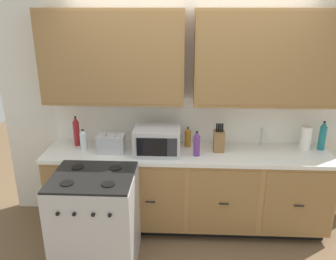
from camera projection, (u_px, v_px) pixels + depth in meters
ground_plane at (186, 242)px, 3.73m from camera, size 8.00×8.00×0.00m
wall_unit at (189, 78)px, 3.63m from camera, size 4.22×0.40×2.58m
counter_run at (187, 189)px, 3.85m from camera, size 3.05×0.64×0.93m
stove_range at (96, 220)px, 3.30m from camera, size 0.76×0.68×0.95m
microwave at (157, 141)px, 3.61m from camera, size 0.48×0.37×0.28m
toaster at (111, 144)px, 3.66m from camera, size 0.28×0.18×0.19m
knife_block at (219, 141)px, 3.68m from camera, size 0.11×0.14×0.31m
sink_faucet at (261, 137)px, 3.83m from camera, size 0.02×0.02×0.20m
paper_towel_roll at (306, 138)px, 3.71m from camera, size 0.12×0.12×0.26m
bottle_teal at (322, 136)px, 3.70m from camera, size 0.07×0.07×0.32m
bottle_violet at (197, 144)px, 3.56m from camera, size 0.07×0.07×0.27m
bottle_amber at (188, 137)px, 3.79m from camera, size 0.07×0.07×0.23m
bottle_clear at (83, 140)px, 3.72m from camera, size 0.07×0.07×0.23m
bottle_red at (76, 131)px, 3.81m from camera, size 0.07×0.07×0.33m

